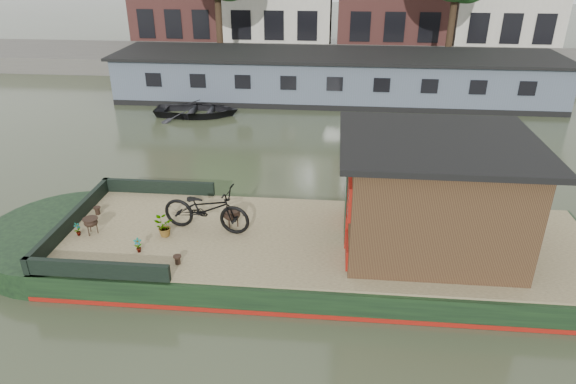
# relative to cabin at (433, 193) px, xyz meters

# --- Properties ---
(ground) EXTENTS (120.00, 120.00, 0.00)m
(ground) POSITION_rel_cabin_xyz_m (-2.19, 0.00, -1.88)
(ground) COLOR #2C3320
(ground) RESTS_ON ground
(houseboat_hull) EXTENTS (14.01, 4.02, 0.60)m
(houseboat_hull) POSITION_rel_cabin_xyz_m (-3.52, 0.00, -1.60)
(houseboat_hull) COLOR black
(houseboat_hull) RESTS_ON ground
(houseboat_deck) EXTENTS (11.80, 3.80, 0.05)m
(houseboat_deck) POSITION_rel_cabin_xyz_m (-2.19, 0.00, -1.25)
(houseboat_deck) COLOR #95895C
(houseboat_deck) RESTS_ON houseboat_hull
(bow_bulwark) EXTENTS (3.00, 4.00, 0.35)m
(bow_bulwark) POSITION_rel_cabin_xyz_m (-7.25, 0.00, -1.05)
(bow_bulwark) COLOR black
(bow_bulwark) RESTS_ON houseboat_deck
(cabin) EXTENTS (4.00, 3.50, 2.42)m
(cabin) POSITION_rel_cabin_xyz_m (0.00, 0.00, 0.00)
(cabin) COLOR black
(cabin) RESTS_ON houseboat_deck
(bicycle) EXTENTS (2.14, 1.02, 1.08)m
(bicycle) POSITION_rel_cabin_xyz_m (-4.94, 0.14, -0.69)
(bicycle) COLOR black
(bicycle) RESTS_ON houseboat_deck
(potted_plant_a) EXTENTS (0.21, 0.17, 0.33)m
(potted_plant_a) POSITION_rel_cabin_xyz_m (-6.18, -0.95, -1.06)
(potted_plant_a) COLOR brown
(potted_plant_a) RESTS_ON houseboat_deck
(potted_plant_c) EXTENTS (0.45, 0.40, 0.46)m
(potted_plant_c) POSITION_rel_cabin_xyz_m (-5.85, -0.25, -1.00)
(potted_plant_c) COLOR #A84231
(potted_plant_c) RESTS_ON houseboat_deck
(potted_plant_e) EXTENTS (0.14, 0.19, 0.32)m
(potted_plant_e) POSITION_rel_cabin_xyz_m (-7.78, -0.41, -1.07)
(potted_plant_e) COLOR brown
(potted_plant_e) RESTS_ON houseboat_deck
(brazier_front) EXTENTS (0.46, 0.46, 0.39)m
(brazier_front) POSITION_rel_cabin_xyz_m (-7.51, -0.29, -1.03)
(brazier_front) COLOR black
(brazier_front) RESTS_ON houseboat_deck
(brazier_rear) EXTENTS (0.45, 0.45, 0.45)m
(brazier_rear) POSITION_rel_cabin_xyz_m (-4.40, 0.31, -1.00)
(brazier_rear) COLOR black
(brazier_rear) RESTS_ON houseboat_deck
(bollard_port) EXTENTS (0.17, 0.17, 0.20)m
(bollard_port) POSITION_rel_cabin_xyz_m (-7.79, 0.61, -1.13)
(bollard_port) COLOR black
(bollard_port) RESTS_ON houseboat_deck
(bollard_stbd) EXTENTS (0.17, 0.17, 0.19)m
(bollard_stbd) POSITION_rel_cabin_xyz_m (-5.22, -1.31, -1.13)
(bollard_stbd) COLOR black
(bollard_stbd) RESTS_ON houseboat_deck
(dinghy) EXTENTS (3.63, 2.66, 0.73)m
(dinghy) POSITION_rel_cabin_xyz_m (-7.99, 10.77, -1.51)
(dinghy) COLOR black
(dinghy) RESTS_ON ground
(far_houseboat) EXTENTS (20.40, 4.40, 2.11)m
(far_houseboat) POSITION_rel_cabin_xyz_m (-2.19, 14.00, -0.91)
(far_houseboat) COLOR #464F5D
(far_houseboat) RESTS_ON ground
(quay) EXTENTS (60.00, 6.00, 0.90)m
(quay) POSITION_rel_cabin_xyz_m (-2.19, 20.50, -1.43)
(quay) COLOR #47443F
(quay) RESTS_ON ground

